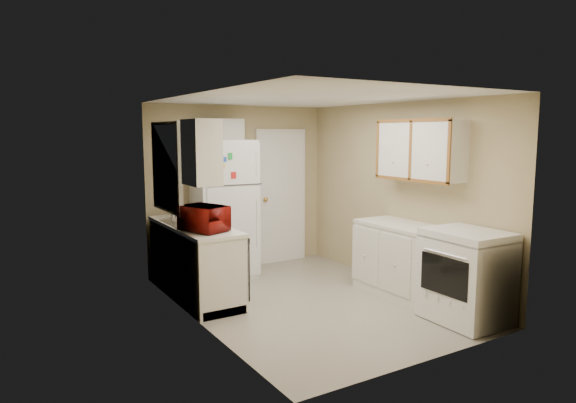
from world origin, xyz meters
TOP-DOWN VIEW (x-y plane):
  - floor at (0.00, 0.00)m, footprint 3.80×3.80m
  - ceiling at (0.00, 0.00)m, footprint 3.80×3.80m
  - wall_left at (-1.40, 0.00)m, footprint 3.80×3.80m
  - wall_right at (1.40, 0.00)m, footprint 3.80×3.80m
  - wall_back at (0.00, 1.90)m, footprint 2.80×2.80m
  - wall_front at (0.00, -1.90)m, footprint 2.80×2.80m
  - left_counter at (-1.10, 0.90)m, footprint 0.60×1.80m
  - dishwasher at (-0.81, 0.30)m, footprint 0.03×0.58m
  - sink at (-1.10, 1.05)m, footprint 0.54×0.74m
  - microwave at (-1.15, 0.43)m, footprint 0.60×0.46m
  - soap_bottle at (-1.15, 1.45)m, footprint 0.10×0.10m
  - window_blinds at (-1.36, 1.05)m, footprint 0.10×0.98m
  - upper_cabinet_left at (-1.25, 0.22)m, footprint 0.30×0.45m
  - refrigerator at (-0.41, 1.59)m, footprint 0.85×0.83m
  - cabinet_over_fridge at (-0.40, 1.75)m, footprint 0.70×0.30m
  - interior_door at (0.70, 1.86)m, footprint 0.86×0.06m
  - right_counter at (1.10, -0.80)m, footprint 0.60×2.00m
  - stove at (1.05, -1.41)m, footprint 0.69×0.84m
  - upper_cabinet_right at (1.25, -0.50)m, footprint 0.30×1.20m

SIDE VIEW (x-z plane):
  - floor at x=0.00m, z-range 0.00..0.00m
  - left_counter at x=-1.10m, z-range 0.00..0.90m
  - right_counter at x=1.10m, z-range 0.00..0.90m
  - dishwasher at x=-0.81m, z-range 0.13..0.85m
  - stove at x=1.05m, z-range 0.00..1.00m
  - sink at x=-1.10m, z-range 0.78..0.94m
  - refrigerator at x=-0.41m, z-range 0.00..1.91m
  - soap_bottle at x=-1.15m, z-range 0.90..1.10m
  - interior_door at x=0.70m, z-range -0.02..2.06m
  - microwave at x=-1.15m, z-range 0.87..1.23m
  - wall_left at x=-1.40m, z-range 1.20..1.20m
  - wall_right at x=1.40m, z-range 1.20..1.20m
  - wall_back at x=0.00m, z-range 1.20..1.20m
  - wall_front at x=0.00m, z-range 1.20..1.20m
  - window_blinds at x=-1.36m, z-range 1.06..2.14m
  - upper_cabinet_left at x=-1.25m, z-range 1.45..2.15m
  - upper_cabinet_right at x=1.25m, z-range 1.45..2.15m
  - cabinet_over_fridge at x=-0.40m, z-range 1.80..2.20m
  - ceiling at x=0.00m, z-range 2.40..2.40m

